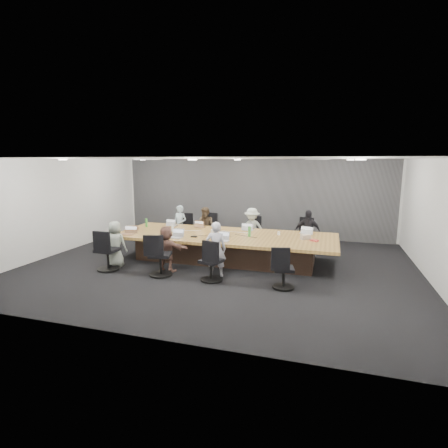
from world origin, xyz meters
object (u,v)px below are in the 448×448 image
(chair_2, at_px, (254,235))
(chair_7, at_px, (284,272))
(person_1, at_px, (206,227))
(person_6, at_px, (216,249))
(person_2, at_px, (252,229))
(laptop_2, at_px, (248,230))
(bottle_green_left, at_px, (146,223))
(laptop_3, at_px, (306,233))
(canvas_bag, at_px, (305,237))
(chair_3, at_px, (308,238))
(laptop_6, at_px, (223,241))
(laptop_5, at_px, (176,238))
(person_3, at_px, (307,232))
(person_0, at_px, (180,225))
(bottle_clear, at_px, (173,228))
(laptop_1, at_px, (200,227))
(snack_packet, at_px, (314,240))
(chair_5, at_px, (160,258))
(person_4, at_px, (115,244))
(chair_1, at_px, (210,232))
(chair_6, at_px, (211,264))
(conference_table, at_px, (225,246))
(laptop_0, at_px, (173,225))
(person_5, at_px, (167,249))
(chair_0, at_px, (184,231))
(chair_4, at_px, (108,253))
(bottle_green_right, at_px, (249,231))
(laptop_4, at_px, (127,234))
(stapler, at_px, (224,236))

(chair_2, height_order, chair_7, chair_2)
(person_1, bearing_deg, person_6, -64.12)
(person_2, height_order, laptop_2, person_2)
(person_2, bearing_deg, bottle_green_left, -158.18)
(laptop_3, xyz_separation_m, canvas_bag, (0.04, -0.78, 0.05))
(chair_3, relative_size, laptop_6, 2.81)
(laptop_5, bearing_deg, chair_3, 35.86)
(person_3, relative_size, canvas_bag, 5.70)
(person_0, distance_m, bottle_clear, 1.49)
(laptop_1, bearing_deg, snack_packet, 175.82)
(laptop_1, bearing_deg, chair_5, 99.20)
(person_4, bearing_deg, chair_1, -122.95)
(chair_5, height_order, chair_6, chair_5)
(conference_table, bearing_deg, chair_7, -42.73)
(chair_2, distance_m, person_6, 3.08)
(person_1, relative_size, laptop_3, 3.89)
(chair_5, height_order, laptop_0, chair_5)
(person_5, bearing_deg, person_6, -172.72)
(person_6, relative_size, bottle_clear, 6.11)
(chair_5, bearing_deg, person_5, 75.16)
(chair_6, relative_size, laptop_5, 2.44)
(chair_0, distance_m, chair_3, 4.08)
(chair_4, bearing_deg, laptop_6, 19.76)
(chair_1, bearing_deg, chair_2, -172.62)
(chair_0, xyz_separation_m, bottle_green_right, (2.66, -1.76, 0.50))
(person_5, bearing_deg, laptop_4, -13.20)
(conference_table, height_order, chair_7, conference_table)
(chair_3, height_order, person_3, person_3)
(person_4, relative_size, bottle_green_left, 4.69)
(person_1, xyz_separation_m, laptop_1, (0.00, -0.55, 0.11))
(chair_6, distance_m, laptop_4, 2.93)
(laptop_0, xyz_separation_m, canvas_bag, (4.12, -0.78, 0.05))
(chair_6, bearing_deg, stapler, 110.59)
(person_1, xyz_separation_m, bottle_green_left, (-1.60, -0.97, 0.23))
(chair_7, bearing_deg, bottle_clear, 141.35)
(person_2, height_order, laptop_4, person_2)
(person_2, relative_size, canvas_bag, 5.66)
(laptop_0, relative_size, stapler, 1.81)
(canvas_bag, bearing_deg, person_5, -157.25)
(laptop_2, relative_size, laptop_6, 1.13)
(chair_3, xyz_separation_m, person_5, (-3.24, -3.05, 0.17))
(person_1, distance_m, laptop_4, 2.65)
(conference_table, distance_m, laptop_5, 1.42)
(laptop_1, height_order, laptop_4, same)
(person_2, xyz_separation_m, person_4, (-3.05, -2.70, -0.05))
(chair_0, relative_size, person_2, 0.57)
(chair_6, relative_size, person_0, 0.60)
(laptop_3, relative_size, snack_packet, 1.76)
(chair_0, xyz_separation_m, laptop_2, (2.41, -0.90, 0.37))
(chair_2, relative_size, person_0, 0.59)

